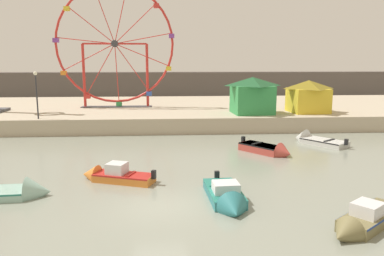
{
  "coord_description": "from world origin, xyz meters",
  "views": [
    {
      "loc": [
        0.33,
        -16.13,
        6.36
      ],
      "look_at": [
        2.11,
        10.2,
        1.66
      ],
      "focal_mm": 36.21,
      "sensor_mm": 36.0,
      "label": 1
    }
  ],
  "objects": [
    {
      "name": "ground_plane",
      "position": [
        0.0,
        0.0,
        0.0
      ],
      "size": [
        240.0,
        240.0,
        0.0
      ],
      "primitive_type": "plane",
      "color": "gray"
    },
    {
      "name": "quay_promenade",
      "position": [
        0.0,
        26.38,
        0.69
      ],
      "size": [
        110.0,
        20.26,
        1.38
      ],
      "primitive_type": "cube",
      "color": "#B7A88E",
      "rests_on": "ground_plane"
    },
    {
      "name": "distant_town_skyline",
      "position": [
        0.0,
        44.57,
        2.2
      ],
      "size": [
        140.0,
        3.0,
        4.4
      ],
      "primitive_type": "cube",
      "color": "#564C47",
      "rests_on": "ground_plane"
    },
    {
      "name": "motorboat_olive_wood",
      "position": [
        7.75,
        -2.78,
        0.31
      ],
      "size": [
        4.28,
        3.69,
        1.3
      ],
      "rotation": [
        0.0,
        0.0,
        3.8
      ],
      "color": "olive",
      "rests_on": "ground_plane"
    },
    {
      "name": "motorboat_seafoam",
      "position": [
        -7.12,
        1.61,
        0.22
      ],
      "size": [
        5.33,
        1.9,
        1.48
      ],
      "rotation": [
        0.0,
        0.0,
        0.07
      ],
      "color": "#93BCAD",
      "rests_on": "ground_plane"
    },
    {
      "name": "motorboat_pale_grey",
      "position": [
        11.62,
        12.29,
        0.22
      ],
      "size": [
        3.72,
        4.28,
        1.51
      ],
      "rotation": [
        0.0,
        0.0,
        2.21
      ],
      "color": "silver",
      "rests_on": "ground_plane"
    },
    {
      "name": "motorboat_faded_red",
      "position": [
        7.31,
        9.13,
        0.29
      ],
      "size": [
        3.44,
        3.82,
        1.27
      ],
      "rotation": [
        0.0,
        0.0,
        5.39
      ],
      "color": "#B24238",
      "rests_on": "ground_plane"
    },
    {
      "name": "motorboat_teal_painted",
      "position": [
        3.0,
        0.08,
        0.28
      ],
      "size": [
        1.63,
        4.48,
        1.37
      ],
      "rotation": [
        0.0,
        0.0,
        4.76
      ],
      "color": "teal",
      "rests_on": "ground_plane"
    },
    {
      "name": "motorboat_orange_hull",
      "position": [
        -2.53,
        3.81,
        0.31
      ],
      "size": [
        4.19,
        2.47,
        1.34
      ],
      "rotation": [
        0.0,
        0.0,
        2.79
      ],
      "color": "orange",
      "rests_on": "ground_plane"
    },
    {
      "name": "ferris_wheel_red_frame",
      "position": [
        -4.85,
        24.96,
        7.71
      ],
      "size": [
        12.32,
        1.2,
        12.61
      ],
      "color": "red",
      "rests_on": "quay_promenade"
    },
    {
      "name": "carnival_booth_yellow_awning",
      "position": [
        13.78,
        19.61,
        2.96
      ],
      "size": [
        3.8,
        3.77,
        3.04
      ],
      "rotation": [
        0.0,
        0.0,
        0.06
      ],
      "color": "yellow",
      "rests_on": "quay_promenade"
    },
    {
      "name": "carnival_booth_green_kiosk",
      "position": [
        8.31,
        19.14,
        3.13
      ],
      "size": [
        4.12,
        3.78,
        3.37
      ],
      "rotation": [
        0.0,
        0.0,
        0.07
      ],
      "color": "#33934C",
      "rests_on": "quay_promenade"
    },
    {
      "name": "promenade_lamp_near",
      "position": [
        -10.48,
        17.09,
        3.97
      ],
      "size": [
        0.32,
        0.32,
        3.98
      ],
      "color": "#2D2D33",
      "rests_on": "quay_promenade"
    }
  ]
}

